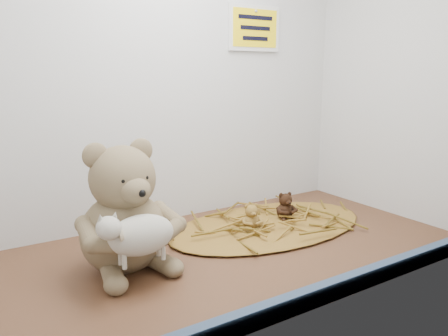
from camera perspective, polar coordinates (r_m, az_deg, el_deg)
alcove_shell at (r=104.25cm, az=-3.00°, el=14.05°), size 120.40×60.20×90.40cm
front_rail at (r=83.82cm, az=10.69°, el=-16.44°), size 119.28×2.20×3.60cm
straw_bed at (r=122.93cm, az=5.83°, el=-7.35°), size 59.96×34.81×1.16cm
main_teddy at (r=95.64cm, az=-13.09°, el=-4.87°), size 24.59×25.75×28.19cm
toy_lamb at (r=87.68cm, az=-10.75°, el=-8.60°), size 17.47×10.66×11.29cm
mini_teddy_tan at (r=116.90cm, az=3.58°, el=-6.22°), size 7.32×7.52×7.11cm
mini_teddy_brown at (r=126.41cm, az=7.99°, el=-4.74°), size 7.27×7.55×7.68cm
wall_sign at (r=138.28cm, az=3.98°, el=17.75°), size 16.00×1.20×11.00cm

